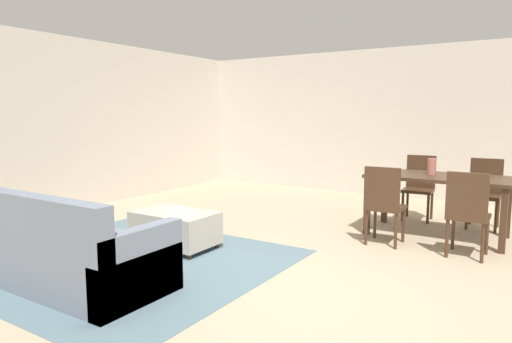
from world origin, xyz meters
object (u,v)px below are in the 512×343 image
at_px(book_on_ottoman, 181,211).
at_px(ottoman_table, 175,227).
at_px(couch, 57,251).
at_px(dining_table, 438,183).
at_px(dining_chair_near_right, 468,210).
at_px(dining_chair_near_left, 384,201).
at_px(dining_chair_far_left, 419,184).
at_px(dining_chair_far_right, 485,189).
at_px(vase_centerpiece, 432,166).

bearing_deg(book_on_ottoman, ottoman_table, -161.09).
relative_size(couch, dining_table, 1.30).
bearing_deg(dining_chair_near_right, dining_chair_near_left, 179.86).
bearing_deg(dining_chair_near_right, dining_chair_far_left, 118.01).
relative_size(dining_chair_far_left, dining_chair_far_right, 1.00).
xyz_separation_m(couch, vase_centerpiece, (2.47, 3.54, 0.57)).
xyz_separation_m(couch, ottoman_table, (0.17, 1.36, -0.05)).
height_order(dining_table, book_on_ottoman, dining_table).
bearing_deg(dining_table, dining_chair_far_right, 60.86).
xyz_separation_m(ottoman_table, vase_centerpiece, (2.30, 2.17, 0.62)).
distance_m(couch, dining_table, 4.34).
distance_m(dining_chair_near_right, dining_chair_far_left, 1.80).
height_order(dining_chair_near_right, dining_chair_far_left, same).
height_order(dining_chair_far_left, vase_centerpiece, vase_centerpiece).
bearing_deg(ottoman_table, dining_chair_near_left, 34.85).
distance_m(dining_chair_far_right, vase_centerpiece, 0.99).
relative_size(dining_table, vase_centerpiece, 8.11).
height_order(couch, dining_table, couch).
bearing_deg(book_on_ottoman, dining_chair_far_right, 46.34).
relative_size(dining_chair_far_right, book_on_ottoman, 3.54).
bearing_deg(vase_centerpiece, dining_table, -27.78).
bearing_deg(dining_chair_near_right, vase_centerpiece, 123.46).
xyz_separation_m(dining_chair_near_left, dining_chair_far_right, (0.88, 1.56, 0.00)).
distance_m(dining_chair_far_right, book_on_ottoman, 4.01).
distance_m(dining_chair_near_left, book_on_ottoman, 2.32).
bearing_deg(dining_table, dining_chair_near_right, -59.77).
xyz_separation_m(dining_chair_near_right, vase_centerpiece, (-0.54, 0.81, 0.34)).
relative_size(couch, vase_centerpiece, 10.55).
distance_m(couch, dining_chair_near_right, 4.06).
xyz_separation_m(dining_table, dining_chair_far_left, (-0.40, 0.82, -0.14)).
bearing_deg(dining_chair_near_right, couch, -137.83).
bearing_deg(book_on_ottoman, dining_chair_near_left, 35.33).
xyz_separation_m(dining_table, book_on_ottoman, (-2.32, -2.10, -0.23)).
height_order(ottoman_table, book_on_ottoman, book_on_ottoman).
bearing_deg(dining_chair_near_right, book_on_ottoman, -154.22).
distance_m(dining_table, vase_centerpiece, 0.22).
bearing_deg(dining_chair_far_right, vase_centerpiece, -125.55).
height_order(dining_chair_near_left, dining_chair_far_right, same).
relative_size(ottoman_table, dining_chair_near_right, 1.00).
bearing_deg(vase_centerpiece, ottoman_table, -136.63).
distance_m(dining_table, dining_chair_near_left, 0.89).
distance_m(ottoman_table, dining_chair_far_right, 4.08).
bearing_deg(dining_chair_near_right, dining_table, 120.23).
distance_m(vase_centerpiece, book_on_ottoman, 3.13).
xyz_separation_m(ottoman_table, dining_table, (2.39, 2.12, 0.43)).
bearing_deg(dining_chair_far_left, book_on_ottoman, -123.34).
relative_size(dining_table, book_on_ottoman, 6.29).
xyz_separation_m(ottoman_table, book_on_ottoman, (0.07, 0.02, 0.19)).
distance_m(dining_table, book_on_ottoman, 3.14).
height_order(couch, vase_centerpiece, vase_centerpiece).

